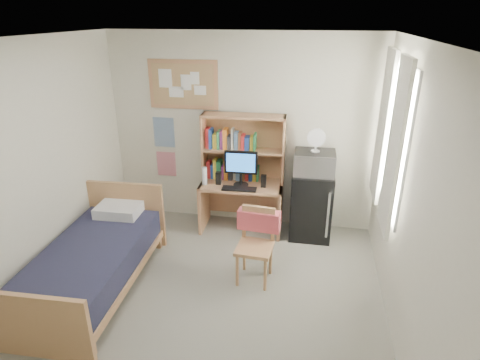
% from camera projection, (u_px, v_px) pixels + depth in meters
% --- Properties ---
extents(floor, '(3.60, 4.20, 0.02)m').
position_uv_depth(floor, '(203.00, 317.00, 4.00)').
color(floor, gray).
rests_on(floor, ground).
extents(ceiling, '(3.60, 4.20, 0.02)m').
position_uv_depth(ceiling, '(191.00, 41.00, 2.99)').
color(ceiling, silver).
rests_on(ceiling, wall_back).
extents(wall_back, '(3.60, 0.04, 2.60)m').
position_uv_depth(wall_back, '(242.00, 133.00, 5.39)').
color(wall_back, silver).
rests_on(wall_back, floor).
extents(wall_left, '(0.04, 4.20, 2.60)m').
position_uv_depth(wall_left, '(15.00, 183.00, 3.80)').
color(wall_left, silver).
rests_on(wall_left, floor).
extents(wall_right, '(0.04, 4.20, 2.60)m').
position_uv_depth(wall_right, '(416.00, 216.00, 3.18)').
color(wall_right, silver).
rests_on(wall_right, floor).
extents(window_unit, '(0.10, 1.40, 1.70)m').
position_uv_depth(window_unit, '(391.00, 137.00, 4.16)').
color(window_unit, white).
rests_on(window_unit, wall_right).
extents(curtain_left, '(0.04, 0.55, 1.70)m').
position_uv_depth(curtain_left, '(394.00, 149.00, 3.81)').
color(curtain_left, white).
rests_on(curtain_left, wall_right).
extents(curtain_right, '(0.04, 0.55, 1.70)m').
position_uv_depth(curtain_right, '(383.00, 127.00, 4.53)').
color(curtain_right, white).
rests_on(curtain_right, wall_right).
extents(bulletin_board, '(0.94, 0.03, 0.64)m').
position_uv_depth(bulletin_board, '(183.00, 84.00, 5.27)').
color(bulletin_board, tan).
rests_on(bulletin_board, wall_back).
extents(poster_wave, '(0.30, 0.01, 0.42)m').
position_uv_depth(poster_wave, '(164.00, 132.00, 5.59)').
color(poster_wave, '#245491').
rests_on(poster_wave, wall_back).
extents(poster_japan, '(0.28, 0.01, 0.36)m').
position_uv_depth(poster_japan, '(166.00, 164.00, 5.77)').
color(poster_japan, '#BD213F').
rests_on(poster_japan, wall_back).
extents(desk, '(1.11, 0.58, 0.68)m').
position_uv_depth(desk, '(242.00, 207.00, 5.48)').
color(desk, tan).
rests_on(desk, floor).
extents(desk_chair, '(0.45, 0.45, 0.84)m').
position_uv_depth(desk_chair, '(255.00, 247.00, 4.38)').
color(desk_chair, tan).
rests_on(desk_chair, floor).
extents(mini_fridge, '(0.54, 0.54, 0.90)m').
position_uv_depth(mini_fridge, '(311.00, 205.00, 5.29)').
color(mini_fridge, black).
rests_on(mini_fridge, floor).
extents(bed, '(1.01, 1.92, 0.52)m').
position_uv_depth(bed, '(93.00, 268.00, 4.31)').
color(bed, '#1B1C30').
rests_on(bed, floor).
extents(hutch, '(1.11, 0.31, 0.90)m').
position_uv_depth(hutch, '(243.00, 148.00, 5.31)').
color(hutch, tan).
rests_on(hutch, desk).
extents(monitor, '(0.43, 0.05, 0.46)m').
position_uv_depth(monitor, '(241.00, 169.00, 5.21)').
color(monitor, black).
rests_on(monitor, desk).
extents(keyboard, '(0.45, 0.16, 0.02)m').
position_uv_depth(keyboard, '(239.00, 189.00, 5.16)').
color(keyboard, black).
rests_on(keyboard, desk).
extents(speaker_left, '(0.07, 0.07, 0.17)m').
position_uv_depth(speaker_left, '(219.00, 178.00, 5.31)').
color(speaker_left, black).
rests_on(speaker_left, desk).
extents(speaker_right, '(0.07, 0.07, 0.16)m').
position_uv_depth(speaker_right, '(264.00, 181.00, 5.22)').
color(speaker_right, black).
rests_on(speaker_right, desk).
extents(water_bottle, '(0.07, 0.07, 0.24)m').
position_uv_depth(water_bottle, '(204.00, 176.00, 5.28)').
color(water_bottle, white).
rests_on(water_bottle, desk).
extents(hoodie, '(0.48, 0.18, 0.23)m').
position_uv_depth(hoodie, '(259.00, 220.00, 4.47)').
color(hoodie, '#D7515A').
rests_on(hoodie, desk_chair).
extents(microwave, '(0.51, 0.39, 0.29)m').
position_uv_depth(microwave, '(314.00, 163.00, 5.05)').
color(microwave, '#B8B8BD').
rests_on(microwave, mini_fridge).
extents(desk_fan, '(0.22, 0.22, 0.28)m').
position_uv_depth(desk_fan, '(316.00, 141.00, 4.94)').
color(desk_fan, white).
rests_on(desk_fan, microwave).
extents(pillow, '(0.53, 0.38, 0.12)m').
position_uv_depth(pillow, '(119.00, 210.00, 4.87)').
color(pillow, white).
rests_on(pillow, bed).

